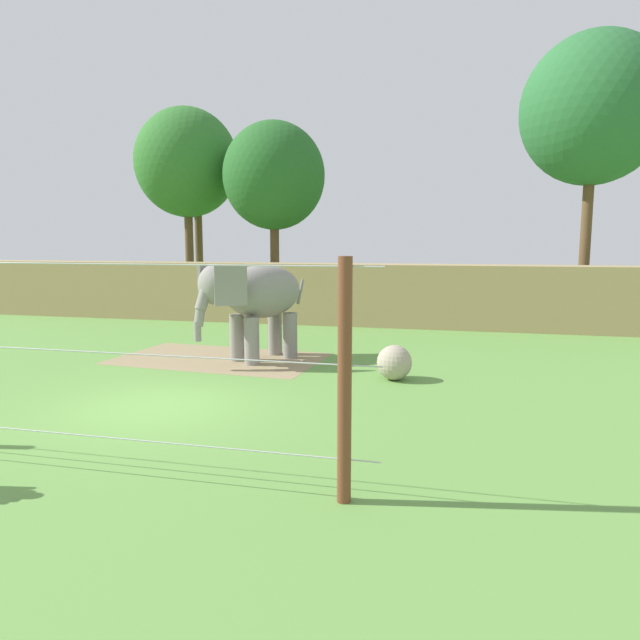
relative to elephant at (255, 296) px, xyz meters
The scene contains 10 objects.
ground_plane 5.31m from the elephant, 94.93° to the right, with size 120.00×120.00×0.00m, color #609342.
dirt_patch 2.21m from the elephant, behind, with size 6.00×3.60×0.01m, color #937F5B.
embankment_wall 8.12m from the elephant, 93.02° to the left, with size 36.00×1.80×2.53m, color tan.
elephant is the anchor object (origin of this frame).
enrichment_ball 4.65m from the elephant, 18.48° to the right, with size 0.88×0.88×0.88m, color tan.
cable_fence 8.37m from the elephant, 92.92° to the right, with size 10.48×0.19×3.25m.
tree_far_left 17.12m from the elephant, 45.90° to the left, with size 5.91×5.91×12.01m.
tree_left_of_centre 16.13m from the elephant, 123.46° to the left, with size 5.36×5.36×10.35m.
tree_behind_wall 12.67m from the elephant, 105.50° to the left, with size 4.90×4.90×9.17m.
tree_right_of_centre 18.76m from the elephant, 120.60° to the left, with size 4.16×4.16×9.52m.
Camera 1 is at (6.15, -10.49, 3.43)m, focal length 32.06 mm.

